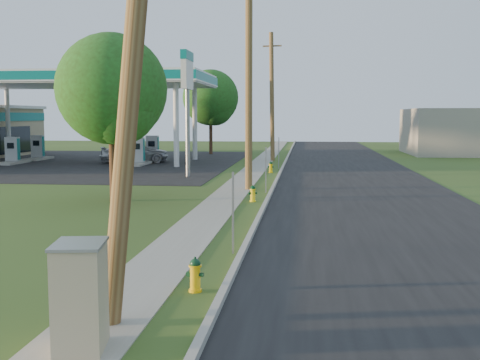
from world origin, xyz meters
name	(u,v)px	position (x,y,z in m)	size (l,w,h in m)	color
ground_plane	(190,307)	(0.00, 0.00, 0.00)	(140.00, 140.00, 0.00)	#31451B
road	(381,217)	(4.50, 10.00, 0.01)	(8.00, 120.00, 0.02)	black
curb	(261,213)	(0.50, 10.00, 0.07)	(0.15, 120.00, 0.15)	#9E9B91
sidewalk	(210,214)	(-1.25, 10.00, 0.01)	(1.50, 120.00, 0.03)	gray
forecourt	(59,162)	(-16.00, 32.00, 0.01)	(26.00, 28.00, 0.02)	black
utility_pole_near	(135,19)	(-0.60, -1.00, 4.80)	(1.40, 0.32, 9.48)	brown
utility_pole_mid	(249,80)	(-0.60, 17.00, 4.95)	(1.40, 0.32, 9.80)	brown
utility_pole_far	(272,96)	(-0.60, 35.00, 4.80)	(1.40, 0.32, 9.50)	brown
sign_post_near	(233,213)	(0.25, 4.20, 1.00)	(0.05, 0.04, 2.00)	gray
sign_post_mid	(266,170)	(0.25, 16.00, 1.00)	(0.05, 0.04, 2.00)	gray
sign_post_far	(279,153)	(0.25, 28.20, 1.00)	(0.05, 0.04, 2.00)	gray
gas_canopy	(83,80)	(-14.00, 32.00, 5.90)	(18.18, 9.18, 6.40)	silver
fuel_pump_nw	(13,154)	(-18.50, 30.00, 0.72)	(1.20, 3.20, 1.90)	#9E9B91
fuel_pump_ne	(138,155)	(-9.50, 30.00, 0.72)	(1.20, 3.20, 1.90)	#9E9B91
fuel_pump_sw	(38,151)	(-18.50, 34.00, 0.72)	(1.20, 3.20, 1.90)	#9E9B91
fuel_pump_se	(152,151)	(-9.50, 34.00, 0.72)	(1.20, 3.20, 1.90)	#9E9B91
price_pylon	(187,78)	(-4.50, 22.50, 5.43)	(0.34, 2.04, 6.85)	gray
tree_verge	(113,93)	(-5.47, 12.75, 4.22)	(4.33, 4.33, 6.56)	#3A2516
tree_lot	(212,100)	(-6.30, 42.33, 4.78)	(4.90, 4.90, 7.42)	#3A2516
hydrant_near	(195,275)	(-0.08, 0.93, 0.33)	(0.35, 0.31, 0.68)	#EBB60E
hydrant_mid	(253,193)	(-0.07, 13.17, 0.32)	(0.34, 0.31, 0.66)	yellow
hydrant_far	(271,167)	(-0.10, 25.47, 0.33)	(0.35, 0.31, 0.68)	yellow
utility_cabinet	(80,297)	(-1.15, -2.11, 0.79)	(0.84, 1.02, 1.57)	tan
car_silver	(134,151)	(-10.34, 32.05, 0.82)	(1.94, 4.82, 1.64)	#A8AAAF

